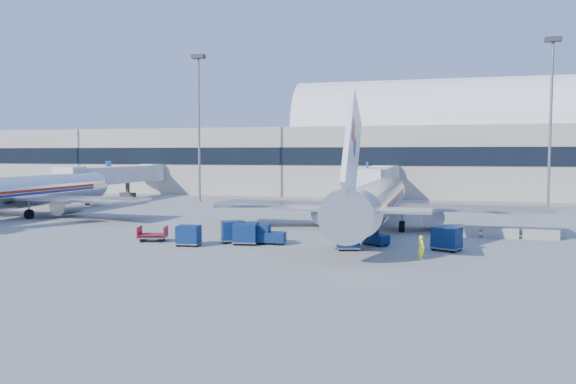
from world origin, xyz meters
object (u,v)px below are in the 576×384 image
(ramp_worker, at_px, (421,247))
(barrier_near, at_px, (462,232))
(cart_solo_near, at_px, (348,240))
(tug_lead, at_px, (269,235))
(airliner_mid, at_px, (16,192))
(cart_train_a, at_px, (245,233))
(barrier_mid, at_px, (501,233))
(jetbridge_near, at_px, (379,178))
(barrier_far, at_px, (541,235))
(tug_left, at_px, (255,231))
(cart_train_c, at_px, (189,235))
(jetbridge_mid, at_px, (120,175))
(cart_train_b, at_px, (234,231))
(airliner_main, at_px, (376,200))
(cart_solo_far, at_px, (447,238))
(mast_east, at_px, (551,98))
(cart_open_red, at_px, (153,236))
(mast_west, at_px, (199,106))
(tug_right, at_px, (374,237))

(ramp_worker, bearing_deg, barrier_near, -47.80)
(cart_solo_near, bearing_deg, tug_lead, 154.98)
(airliner_mid, height_order, cart_train_a, airliner_mid)
(barrier_mid, bearing_deg, jetbridge_near, 115.44)
(barrier_mid, height_order, barrier_far, same)
(tug_left, xyz_separation_m, cart_train_c, (-3.93, -5.23, 0.21))
(jetbridge_mid, height_order, cart_train_b, jetbridge_mid)
(barrier_near, bearing_deg, tug_lead, -151.60)
(airliner_main, distance_m, tug_lead, 13.50)
(jetbridge_near, height_order, cart_solo_far, jetbridge_near)
(barrier_far, bearing_deg, mast_east, 79.08)
(airliner_mid, xyz_separation_m, jetbridge_mid, (-2.40, 26.30, 1.00))
(barrier_near, distance_m, barrier_mid, 3.30)
(airliner_main, bearing_deg, jetbridge_near, 95.22)
(mast_east, bearing_deg, barrier_far, -100.92)
(jetbridge_mid, height_order, cart_solo_far, jetbridge_mid)
(tug_left, bearing_deg, tug_lead, -107.15)
(tug_lead, relative_size, cart_train_b, 1.01)
(barrier_far, height_order, tug_left, tug_left)
(barrier_near, height_order, cart_open_red, barrier_near)
(barrier_near, relative_size, cart_train_a, 1.36)
(jetbridge_near, distance_m, mast_west, 29.67)
(jetbridge_near, xyz_separation_m, mast_east, (22.40, -0.81, 10.86))
(tug_right, distance_m, cart_solo_near, 3.43)
(jetbridge_near, distance_m, tug_left, 35.47)
(airliner_main, height_order, cart_solo_near, airliner_main)
(tug_left, bearing_deg, barrier_far, -42.07)
(jetbridge_mid, bearing_deg, cart_open_red, -55.11)
(cart_train_a, relative_size, cart_solo_near, 1.07)
(airliner_main, xyz_separation_m, ramp_worker, (4.80, -14.60, -2.06))
(mast_west, distance_m, ramp_worker, 54.89)
(tug_lead, distance_m, tug_left, 3.43)
(airliner_mid, relative_size, tug_lead, 14.43)
(tug_left, relative_size, cart_open_red, 0.93)
(cart_solo_near, height_order, cart_open_red, cart_solo_near)
(jetbridge_near, height_order, ramp_worker, jetbridge_near)
(jetbridge_mid, relative_size, cart_solo_near, 13.33)
(tug_lead, bearing_deg, airliner_main, 51.87)
(airliner_mid, xyz_separation_m, tug_lead, (34.39, -10.94, -2.18))
(cart_open_red, bearing_deg, mast_east, 29.68)
(airliner_main, height_order, tug_right, airliner_main)
(barrier_far, height_order, cart_open_red, barrier_far)
(barrier_near, xyz_separation_m, cart_train_a, (-17.40, -9.19, 0.49))
(tug_lead, relative_size, ramp_worker, 1.49)
(airliner_main, bearing_deg, mast_west, 139.64)
(tug_right, relative_size, tug_left, 0.98)
(mast_east, height_order, barrier_far, mast_east)
(tug_left, xyz_separation_m, cart_solo_far, (16.31, -2.11, 0.32))
(barrier_near, xyz_separation_m, barrier_mid, (3.30, 0.00, 0.00))
(barrier_near, distance_m, cart_solo_near, 13.04)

